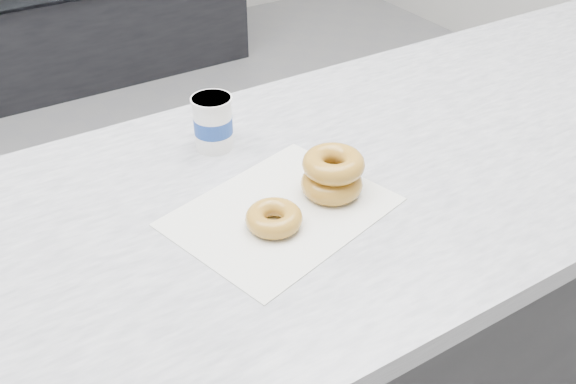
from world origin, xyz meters
name	(u,v)px	position (x,y,z in m)	size (l,w,h in m)	color
ground	(186,330)	(0.00, 0.00, 0.00)	(5.00, 5.00, 0.00)	gray
counter	(285,365)	(0.00, -0.60, 0.45)	(3.06, 0.76, 0.90)	#333335
wax_paper	(281,212)	(-0.03, -0.64, 0.90)	(0.34, 0.26, 0.00)	silver
donut_single	(274,218)	(-0.06, -0.67, 0.92)	(0.09, 0.09, 0.03)	#B69232
donut_stack	(333,174)	(0.07, -0.64, 0.94)	(0.14, 0.14, 0.07)	#B69232
coffee_cup	(213,122)	(-0.03, -0.40, 0.95)	(0.09, 0.09, 0.10)	white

